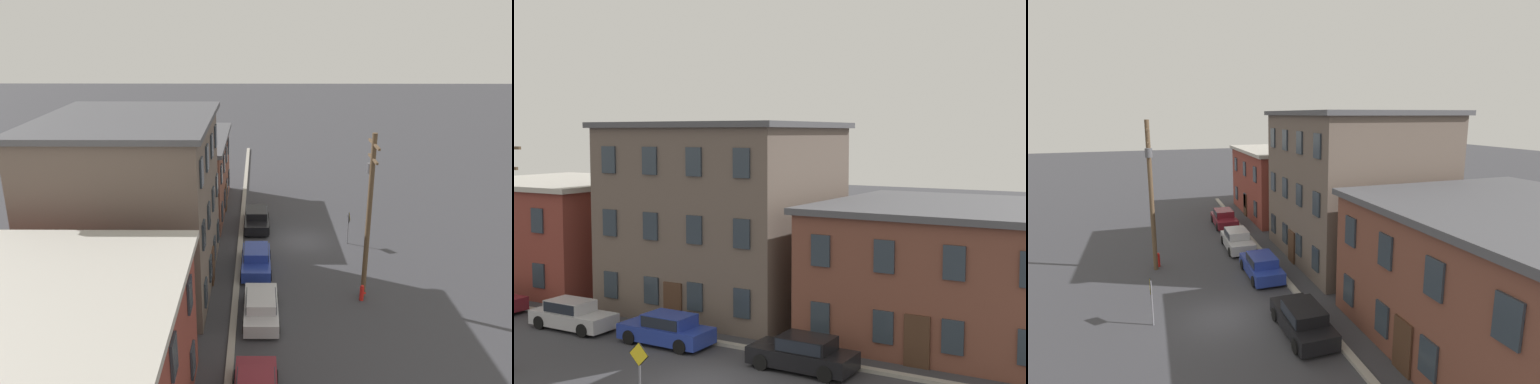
# 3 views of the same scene
# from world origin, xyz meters

# --- Properties ---
(ground_plane) EXTENTS (200.00, 200.00, 0.00)m
(ground_plane) POSITION_xyz_m (0.00, 0.00, 0.00)
(ground_plane) COLOR #38383D
(kerb_strip) EXTENTS (56.00, 0.36, 0.16)m
(kerb_strip) POSITION_xyz_m (0.00, 4.50, 0.08)
(kerb_strip) COLOR #9E998E
(kerb_strip) RESTS_ON ground_plane
(apartment_corner) EXTENTS (12.33, 12.35, 6.60)m
(apartment_corner) POSITION_xyz_m (-19.60, 11.92, 3.31)
(apartment_corner) COLOR brown
(apartment_corner) RESTS_ON ground_plane
(apartment_midblock) EXTENTS (11.44, 9.52, 10.21)m
(apartment_midblock) POSITION_xyz_m (-6.08, 10.50, 5.12)
(apartment_midblock) COLOR #66564C
(apartment_midblock) RESTS_ON ground_plane
(apartment_far) EXTENTS (12.30, 11.67, 6.31)m
(apartment_far) POSITION_xyz_m (6.55, 11.58, 3.17)
(apartment_far) COLOR brown
(apartment_far) RESTS_ON ground_plane
(car_silver) EXTENTS (4.40, 1.92, 1.43)m
(car_silver) POSITION_xyz_m (-10.04, 3.03, 0.75)
(car_silver) COLOR #B7B7BC
(car_silver) RESTS_ON ground_plane
(car_blue) EXTENTS (4.40, 1.92, 1.43)m
(car_blue) POSITION_xyz_m (-4.34, 3.33, 0.75)
(car_blue) COLOR #233899
(car_blue) RESTS_ON ground_plane
(car_black) EXTENTS (4.40, 1.92, 1.43)m
(car_black) POSITION_xyz_m (2.69, 3.32, 0.75)
(car_black) COLOR black
(car_black) RESTS_ON ground_plane
(caution_sign) EXTENTS (0.88, 0.08, 2.41)m
(caution_sign) POSITION_xyz_m (-0.34, -3.24, 1.59)
(caution_sign) COLOR slate
(caution_sign) RESTS_ON ground_plane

